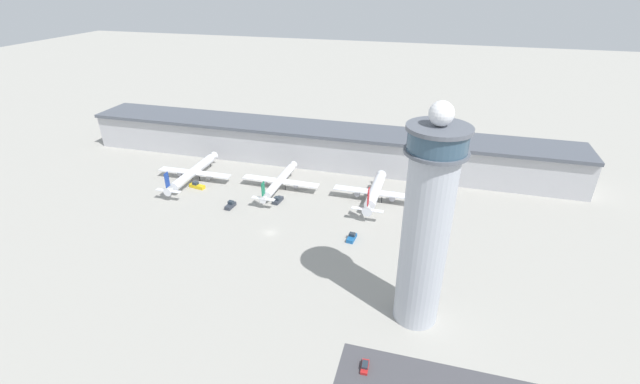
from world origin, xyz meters
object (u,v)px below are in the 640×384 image
at_px(service_truck_fuel, 197,186).
at_px(control_tower, 426,226).
at_px(airplane_gate_charlie, 375,192).
at_px(car_white_wagon, 365,366).
at_px(airplane_gate_alpha, 193,172).
at_px(airplane_gate_bravo, 280,181).
at_px(service_truck_water, 278,200).
at_px(service_truck_baggage, 230,205).
at_px(service_truck_catering, 352,238).

bearing_deg(service_truck_fuel, control_tower, -28.83).
xyz_separation_m(airplane_gate_charlie, car_white_wagon, (11.39, -86.31, -4.32)).
xyz_separation_m(airplane_gate_alpha, airplane_gate_bravo, (42.26, 2.05, -0.00)).
bearing_deg(car_white_wagon, service_truck_water, 124.24).
height_order(service_truck_fuel, service_truck_baggage, service_truck_fuel).
xyz_separation_m(service_truck_fuel, car_white_wagon, (91.46, -78.09, -0.45)).
relative_size(service_truck_catering, service_truck_fuel, 0.75).
relative_size(control_tower, service_truck_water, 9.73).
relative_size(service_truck_catering, service_truck_baggage, 0.99).
relative_size(airplane_gate_alpha, airplane_gate_charlie, 1.19).
height_order(control_tower, airplane_gate_charlie, control_tower).
xyz_separation_m(service_truck_catering, service_truck_baggage, (-53.80, 10.17, 0.09)).
bearing_deg(car_white_wagon, airplane_gate_charlie, 97.52).
bearing_deg(service_truck_baggage, car_white_wagon, -43.72).
relative_size(airplane_gate_charlie, service_truck_catering, 6.06).
distance_m(airplane_gate_alpha, car_white_wagon, 128.53).
bearing_deg(service_truck_water, service_truck_fuel, 175.98).
xyz_separation_m(control_tower, airplane_gate_alpha, (-107.12, 62.66, -25.89)).
bearing_deg(control_tower, service_truck_fuel, 151.17).
bearing_deg(service_truck_baggage, airplane_gate_bravo, 55.99).
height_order(airplane_gate_alpha, car_white_wagon, airplane_gate_alpha).
xyz_separation_m(service_truck_catering, service_truck_fuel, (-76.64, 22.65, 0.15)).
distance_m(control_tower, service_truck_catering, 51.17).
xyz_separation_m(airplane_gate_bravo, airplane_gate_charlie, (43.00, -0.39, 0.60)).
height_order(airplane_gate_alpha, service_truck_baggage, airplane_gate_alpha).
distance_m(airplane_gate_bravo, service_truck_water, 12.34).
xyz_separation_m(service_truck_water, car_white_wagon, (51.21, -75.26, -0.35)).
relative_size(airplane_gate_bravo, service_truck_baggage, 6.42).
distance_m(airplane_gate_bravo, car_white_wagon, 102.41).
xyz_separation_m(control_tower, service_truck_water, (-61.70, 53.27, -29.25)).
xyz_separation_m(airplane_gate_alpha, service_truck_water, (45.43, -9.39, -3.36)).
bearing_deg(airplane_gate_alpha, car_white_wagon, -41.22).
bearing_deg(service_truck_fuel, car_white_wagon, -40.49).
xyz_separation_m(control_tower, service_truck_catering, (-25.30, 33.46, -29.30)).
bearing_deg(airplane_gate_charlie, service_truck_baggage, -160.12).
height_order(airplane_gate_bravo, service_truck_catering, airplane_gate_bravo).
distance_m(airplane_gate_charlie, service_truck_fuel, 80.58).
bearing_deg(service_truck_water, control_tower, -40.81).
distance_m(airplane_gate_charlie, service_truck_catering, 31.32).
xyz_separation_m(airplane_gate_alpha, car_white_wagon, (96.64, -84.65, -3.72)).
xyz_separation_m(service_truck_fuel, service_truck_water, (40.25, -2.83, -0.10)).
bearing_deg(control_tower, airplane_gate_charlie, 108.78).
distance_m(service_truck_baggage, service_truck_water, 19.90).
bearing_deg(airplane_gate_charlie, airplane_gate_alpha, -178.88).
xyz_separation_m(service_truck_baggage, car_white_wagon, (68.61, -65.61, -0.39)).
height_order(control_tower, airplane_gate_alpha, control_tower).
height_order(airplane_gate_charlie, service_truck_baggage, airplane_gate_charlie).
bearing_deg(airplane_gate_charlie, airplane_gate_bravo, 179.48).
bearing_deg(airplane_gate_alpha, airplane_gate_bravo, 2.78).
bearing_deg(service_truck_catering, control_tower, -52.90).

